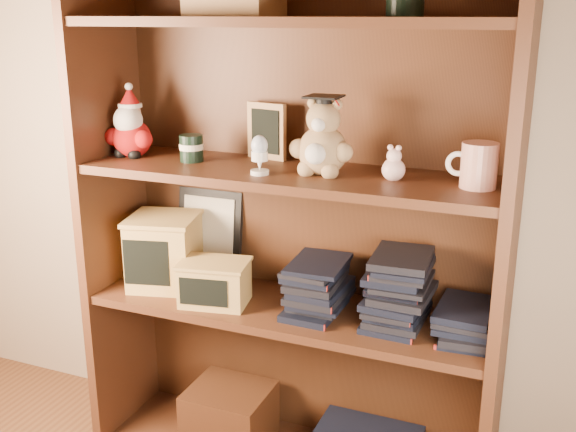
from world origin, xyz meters
The scene contains 16 objects.
bookcase centered at (0.05, 1.36, 0.78)m, with size 1.20×0.35×1.60m.
shelf_lower centered at (0.06, 1.30, 0.54)m, with size 1.14×0.33×0.02m.
shelf_upper centered at (0.06, 1.30, 0.94)m, with size 1.14×0.33×0.02m.
santa_plush centered at (-0.44, 1.30, 1.03)m, with size 0.16×0.11×0.22m.
teachers_tin centered at (-0.24, 1.30, 0.99)m, with size 0.07×0.07×0.08m.
chalkboard_plaque centered at (-0.06, 1.42, 1.03)m, with size 0.13×0.08×0.16m.
egg_cup centered at (0.01, 1.23, 1.01)m, with size 0.05×0.05×0.10m.
grad_teddy_bear centered at (0.16, 1.30, 1.03)m, with size 0.17×0.15×0.21m.
pink_figurine centered at (0.35, 1.31, 0.99)m, with size 0.06×0.06×0.09m.
teacher_mug centered at (0.55, 1.30, 1.01)m, with size 0.13×0.09×0.11m.
certificate_frame centered at (-0.27, 1.44, 0.69)m, with size 0.22×0.06×0.28m.
treats_box centered at (-0.35, 1.30, 0.66)m, with size 0.25×0.25×0.22m.
pencils_box centered at (-0.15, 1.24, 0.62)m, with size 0.22×0.17×0.13m.
book_stack_left centered at (0.15, 1.30, 0.62)m, with size 0.14×0.20×0.14m.
book_stack_mid centered at (0.38, 1.30, 0.65)m, with size 0.14×0.20×0.19m.
book_stack_right centered at (0.56, 1.30, 0.59)m, with size 0.14×0.20×0.08m.
Camera 1 is at (0.74, -0.34, 1.36)m, focal length 42.00 mm.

